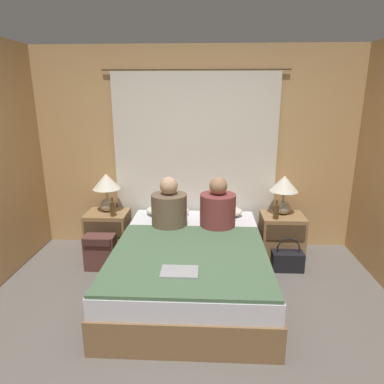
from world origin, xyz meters
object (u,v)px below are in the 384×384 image
object	(u,v)px
nightstand_left	(108,232)
beer_bottle_on_left_stand	(113,209)
person_right_in_bed	(218,208)
pillow_left	(167,210)
laptop_on_bed	(179,272)
handbag_on_floor	(287,260)
lamp_left	(107,186)
backpack_on_floor	(100,250)
nightstand_right	(282,235)
person_left_in_bed	(169,208)
beer_bottle_on_right_stand	(276,211)
bed	(191,266)
lamp_right	(284,189)
pillow_right	(221,211)

from	to	relation	value
nightstand_left	beer_bottle_on_left_stand	distance (m)	0.39
person_right_in_bed	pillow_left	bearing A→B (deg)	147.58
laptop_on_bed	handbag_on_floor	bearing A→B (deg)	43.03
lamp_left	backpack_on_floor	size ratio (longest dim) A/B	1.18
nightstand_right	lamp_left	distance (m)	2.23
person_left_in_bed	beer_bottle_on_right_stand	bearing A→B (deg)	10.42
bed	nightstand_left	world-z (taller)	nightstand_left
pillow_left	handbag_on_floor	bearing A→B (deg)	-16.44
beer_bottle_on_left_stand	beer_bottle_on_right_stand	bearing A→B (deg)	-0.00
lamp_right	beer_bottle_on_left_stand	distance (m)	2.07
nightstand_right	person_right_in_bed	bearing A→B (deg)	-156.58
nightstand_left	beer_bottle_on_right_stand	size ratio (longest dim) A/B	2.30
person_right_in_bed	beer_bottle_on_left_stand	world-z (taller)	person_right_in_bed
nightstand_right	person_right_in_bed	world-z (taller)	person_right_in_bed
nightstand_right	handbag_on_floor	distance (m)	0.40
lamp_left	pillow_right	bearing A→B (deg)	-0.85
lamp_right	beer_bottle_on_left_stand	world-z (taller)	lamp_right
backpack_on_floor	pillow_left	bearing A→B (deg)	34.42
nightstand_right	backpack_on_floor	distance (m)	2.17
bed	handbag_on_floor	world-z (taller)	bed
lamp_left	lamp_right	world-z (taller)	same
person_right_in_bed	beer_bottle_on_right_stand	world-z (taller)	person_right_in_bed
nightstand_right	beer_bottle_on_right_stand	bearing A→B (deg)	-132.72
person_right_in_bed	backpack_on_floor	distance (m)	1.41
pillow_left	person_right_in_bed	size ratio (longest dim) A/B	0.91
lamp_left	person_left_in_bed	size ratio (longest dim) A/B	0.83
beer_bottle_on_left_stand	laptop_on_bed	xyz separation A→B (m)	(0.91, -1.32, -0.09)
pillow_right	person_right_in_bed	bearing A→B (deg)	-97.48
backpack_on_floor	person_right_in_bed	bearing A→B (deg)	4.43
lamp_right	lamp_left	bearing A→B (deg)	180.00
lamp_left	beer_bottle_on_left_stand	distance (m)	0.31
person_right_in_bed	beer_bottle_on_left_stand	xyz separation A→B (m)	(-1.25, 0.23, -0.10)
nightstand_left	bed	bearing A→B (deg)	-36.41
beer_bottle_on_left_stand	nightstand_right	bearing A→B (deg)	3.36
nightstand_right	beer_bottle_on_left_stand	distance (m)	2.08
beer_bottle_on_right_stand	handbag_on_floor	bearing A→B (deg)	-66.26
pillow_right	person_left_in_bed	size ratio (longest dim) A/B	0.92
lamp_left	lamp_right	distance (m)	2.16
nightstand_left	lamp_right	bearing A→B (deg)	1.65
backpack_on_floor	nightstand_right	bearing A→B (deg)	11.93
lamp_right	beer_bottle_on_left_stand	size ratio (longest dim) A/B	2.04
nightstand_left	lamp_right	distance (m)	2.23
bed	backpack_on_floor	world-z (taller)	bed
beer_bottle_on_right_stand	handbag_on_floor	world-z (taller)	beer_bottle_on_right_stand
bed	pillow_left	distance (m)	0.95
person_left_in_bed	person_right_in_bed	bearing A→B (deg)	0.00
nightstand_left	person_right_in_bed	size ratio (longest dim) A/B	0.89
laptop_on_bed	backpack_on_floor	world-z (taller)	laptop_on_bed
nightstand_right	pillow_left	xyz separation A→B (m)	(-1.41, 0.04, 0.29)
bed	pillow_right	world-z (taller)	pillow_right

